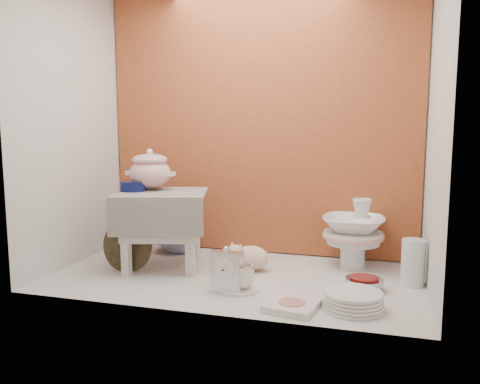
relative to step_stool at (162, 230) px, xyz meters
The scene contains 17 objects.
ground 0.46m from the step_stool, ahead, with size 1.80×1.80×0.00m, color silver.
niche_shell 0.85m from the step_stool, 19.34° to the left, with size 1.86×1.03×1.53m.
step_stool is the anchor object (origin of this frame).
soup_tureen 0.33m from the step_stool, 145.71° to the left, with size 0.26×0.26×0.22m, color white, non-canonical shape.
cobalt_bowl 0.27m from the step_stool, behind, with size 0.14×0.14×0.05m, color #091146.
floral_platter 0.39m from the step_stool, 136.75° to the left, with size 0.35×0.05×0.35m, color silver, non-canonical shape.
blue_white_vase 0.34m from the step_stool, 98.94° to the left, with size 0.24×0.24×0.25m, color white.
lacquer_tray 0.19m from the step_stool, 143.03° to the right, with size 0.28×0.06×0.27m, color black, non-canonical shape.
mantel_clock 0.53m from the step_stool, 32.23° to the right, with size 0.14×0.05×0.21m, color silver.
plush_pig 0.48m from the step_stool, ahead, with size 0.23×0.16×0.14m, color beige.
teacup_saucer 0.57m from the step_stool, 25.61° to the right, with size 0.18×0.18×0.01m, color white.
gold_rim_teacup 0.56m from the step_stool, 25.61° to the right, with size 0.13×0.13×0.11m, color white.
lattice_dish 0.87m from the step_stool, 27.35° to the right, with size 0.20×0.20×0.03m, color white.
dinner_plate_stack 1.06m from the step_stool, 17.89° to the right, with size 0.25×0.25×0.07m, color white.
crystal_bowl 1.05m from the step_stool, ahead, with size 0.18×0.18×0.06m, color silver.
clear_glass_vase 1.25m from the step_stool, ahead, with size 0.11×0.11×0.22m, color silver.
porcelain_tower 1.00m from the step_stool, 16.67° to the left, with size 0.32×0.32×0.37m, color white, non-canonical shape.
Camera 1 is at (0.68, -2.26, 0.75)m, focal length 36.94 mm.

